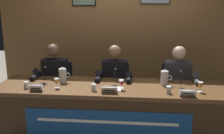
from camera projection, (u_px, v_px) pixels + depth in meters
wall_back_panelled at (119, 31)px, 4.46m from camera, size 4.20×0.14×2.60m
conference_table at (111, 106)px, 3.26m from camera, size 3.00×0.80×0.74m
chair_left at (59, 91)px, 4.03m from camera, size 0.44×0.44×0.88m
panelist_left at (54, 78)px, 3.77m from camera, size 0.51×0.48×1.21m
nameplate_left at (36, 88)px, 3.10m from camera, size 0.16×0.06×0.08m
juice_glass_left at (57, 81)px, 3.20m from camera, size 0.06×0.06×0.12m
water_cup_left at (26, 85)px, 3.21m from camera, size 0.06×0.06×0.08m
microphone_left at (44, 78)px, 3.38m from camera, size 0.06×0.17×0.22m
chair_center at (115, 93)px, 3.95m from camera, size 0.44×0.44×0.88m
panelist_center at (114, 80)px, 3.69m from camera, size 0.51×0.48×1.21m
nameplate_center at (109, 90)px, 3.03m from camera, size 0.20×0.06×0.08m
juice_glass_center at (121, 83)px, 3.15m from camera, size 0.06×0.06×0.12m
water_cup_center at (94, 88)px, 3.11m from camera, size 0.06×0.06×0.08m
microphone_center at (115, 80)px, 3.28m from camera, size 0.06×0.17×0.22m
chair_right at (175, 95)px, 3.87m from camera, size 0.44×0.44×0.88m
panelist_right at (178, 82)px, 3.61m from camera, size 0.51×0.48×1.21m
nameplate_right at (188, 93)px, 2.92m from camera, size 0.18×0.06×0.08m
juice_glass_right at (200, 85)px, 3.06m from camera, size 0.06×0.06×0.12m
water_cup_right at (169, 90)px, 3.03m from camera, size 0.06×0.06×0.08m
microphone_right at (182, 83)px, 3.17m from camera, size 0.06×0.17×0.22m
water_pitcher_left_side at (63, 75)px, 3.44m from camera, size 0.15×0.10×0.21m
water_pitcher_right_side at (165, 78)px, 3.31m from camera, size 0.15×0.10×0.21m
document_stack_center at (114, 89)px, 3.18m from camera, size 0.23×0.18×0.01m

